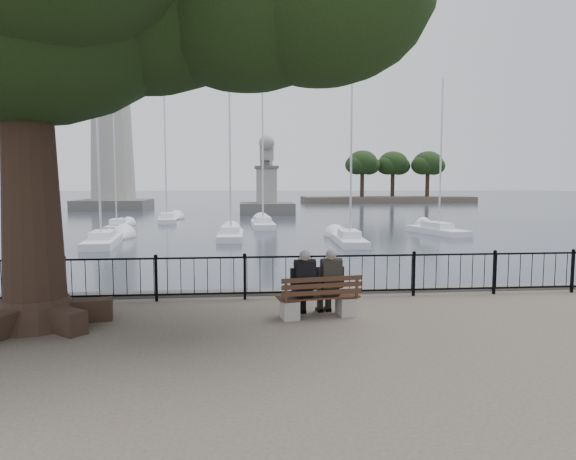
{
  "coord_description": "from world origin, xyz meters",
  "views": [
    {
      "loc": [
        -1.11,
        -9.18,
        2.71
      ],
      "look_at": [
        0.0,
        2.5,
        1.6
      ],
      "focal_mm": 32.0,
      "sensor_mm": 36.0,
      "label": 1
    }
  ],
  "objects": [
    {
      "name": "railing",
      "position": [
        0.0,
        2.5,
        0.56
      ],
      "size": [
        22.06,
        0.06,
        1.0
      ],
      "color": "black",
      "rests_on": "ground"
    },
    {
      "name": "sailboat_b",
      "position": [
        -1.69,
        24.25,
        -0.67
      ],
      "size": [
        1.67,
        5.64,
        11.39
      ],
      "color": "white",
      "rests_on": "ground"
    },
    {
      "name": "sailboat_c",
      "position": [
        5.41,
        20.82,
        -0.68
      ],
      "size": [
        1.76,
        5.48,
        10.85
      ],
      "color": "white",
      "rests_on": "ground"
    },
    {
      "name": "person_right",
      "position": [
        0.68,
        0.91,
        0.63
      ],
      "size": [
        0.45,
        0.72,
        1.37
      ],
      "color": "black",
      "rests_on": "ground"
    },
    {
      "name": "far_shore",
      "position": [
        25.54,
        79.46,
        3.0
      ],
      "size": [
        30.0,
        8.6,
        9.18
      ],
      "color": "#484037",
      "rests_on": "ground"
    },
    {
      "name": "sailboat_h",
      "position": [
        -7.76,
        38.82,
        -0.65
      ],
      "size": [
        2.35,
        5.89,
        12.21
      ],
      "color": "white",
      "rests_on": "ground"
    },
    {
      "name": "person_left",
      "position": [
        0.14,
        0.83,
        0.63
      ],
      "size": [
        0.45,
        0.72,
        1.37
      ],
      "color": "black",
      "rests_on": "ground"
    },
    {
      "name": "sailboat_f",
      "position": [
        0.78,
        32.55,
        -0.64
      ],
      "size": [
        1.83,
        6.17,
        13.18
      ],
      "color": "white",
      "rests_on": "ground"
    },
    {
      "name": "lion_monument",
      "position": [
        2.0,
        49.93,
        1.27
      ],
      "size": [
        6.15,
        6.15,
        9.03
      ],
      "color": "#4C4B47",
      "rests_on": "ground"
    },
    {
      "name": "bench",
      "position": [
        0.46,
        0.78,
        0.3
      ],
      "size": [
        1.7,
        0.75,
        0.87
      ],
      "color": "gray",
      "rests_on": "ground"
    },
    {
      "name": "harbor",
      "position": [
        0.0,
        3.0,
        -0.5
      ],
      "size": [
        260.0,
        260.0,
        1.2
      ],
      "color": "#4C4B47",
      "rests_on": "ground"
    },
    {
      "name": "sailboat_d",
      "position": [
        12.91,
        26.01,
        -0.69
      ],
      "size": [
        2.9,
        6.1,
        11.06
      ],
      "color": "white",
      "rests_on": "ground"
    },
    {
      "name": "lighthouse",
      "position": [
        -18.0,
        62.0,
        10.93
      ],
      "size": [
        9.24,
        9.24,
        28.51
      ],
      "color": "#4C4B47",
      "rests_on": "ground"
    },
    {
      "name": "sailboat_a",
      "position": [
        -9.08,
        21.44,
        -0.69
      ],
      "size": [
        2.19,
        5.96,
        10.6
      ],
      "color": "white",
      "rests_on": "ground"
    },
    {
      "name": "sailboat_e",
      "position": [
        -10.67,
        32.07,
        -0.69
      ],
      "size": [
        1.53,
        4.71,
        9.55
      ],
      "color": "white",
      "rests_on": "ground"
    }
  ]
}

